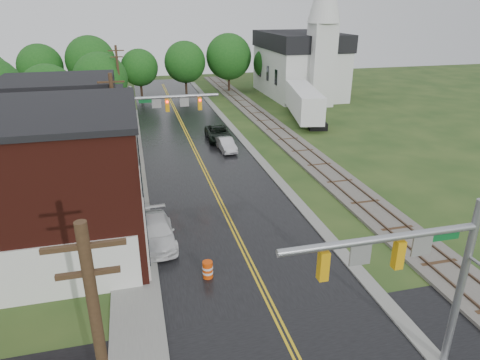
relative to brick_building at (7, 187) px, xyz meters
name	(u,v)px	position (x,y,z in m)	size (l,w,h in m)	color
main_road	(197,154)	(12.48, 15.00, -4.15)	(10.00, 90.00, 0.02)	black
curb_right	(239,136)	(17.88, 20.00, -4.15)	(0.80, 70.00, 0.12)	gray
sidewalk_left	(131,179)	(6.28, 10.00, -4.15)	(2.40, 50.00, 0.12)	gray
brick_building	(7,187)	(0.00, 0.00, 0.00)	(14.30, 10.30, 8.30)	#48170F
yellow_house	(64,143)	(1.48, 11.00, -0.95)	(8.00, 7.00, 6.40)	tan
darkred_building	(88,125)	(2.48, 20.00, -1.95)	(7.00, 6.00, 4.40)	#3F0F0C
church	(302,58)	(32.48, 38.74, 1.68)	(10.40, 18.40, 20.00)	silver
railroad	(279,132)	(22.48, 20.00, -4.05)	(3.20, 80.00, 0.30)	#59544C
traffic_signal_near	(416,265)	(15.96, -13.00, 0.82)	(7.34, 0.30, 7.20)	gray
traffic_signal_far	(159,112)	(9.01, 12.00, 0.82)	(7.34, 0.43, 7.20)	gray
utility_pole_b	(117,134)	(5.68, 7.00, 0.57)	(1.80, 0.28, 9.00)	#382616
utility_pole_c	(119,83)	(5.68, 29.00, 0.57)	(1.80, 0.28, 9.00)	#382616
tree_left_c	(50,94)	(-1.36, 24.90, 0.36)	(6.00, 6.00, 7.65)	black
tree_left_e	(102,80)	(3.64, 30.90, 0.66)	(6.40, 6.40, 8.16)	black
suv_dark	(218,133)	(15.42, 18.99, -3.44)	(2.36, 5.11, 1.42)	black
sedan_silver	(226,145)	(15.45, 15.28, -3.53)	(1.32, 3.79, 1.25)	#B5B4B9
pickup_white	(157,232)	(7.68, -0.74, -3.44)	(1.98, 4.87, 1.41)	white
semi_trailer	(304,101)	(27.22, 24.67, -1.83)	(5.21, 12.78, 3.92)	black
construction_barrel	(208,270)	(9.98, -5.00, -3.67)	(0.53, 0.53, 0.95)	#E04509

